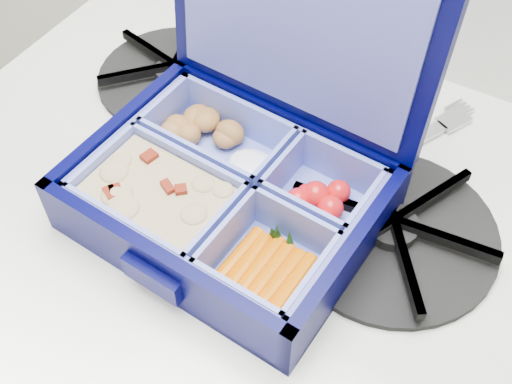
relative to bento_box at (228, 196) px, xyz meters
The scene contains 4 objects.
bento_box is the anchor object (origin of this frame).
burner_grate 0.13m from the bento_box, 22.76° to the left, with size 0.18×0.18×0.03m, color black.
burner_grate_rear 0.18m from the bento_box, 138.79° to the left, with size 0.16×0.16×0.02m, color black.
fork 0.15m from the bento_box, 55.27° to the left, with size 0.03×0.19×0.01m, color #B6B6B6, non-canonical shape.
Camera 1 is at (-0.46, 1.40, 1.31)m, focal length 45.00 mm.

